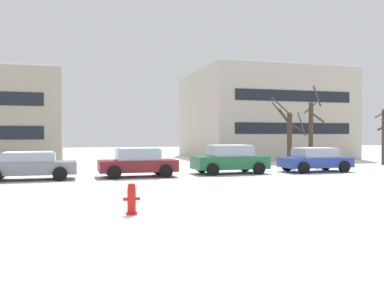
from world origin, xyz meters
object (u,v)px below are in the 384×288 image
at_px(fire_hydrant, 132,198).
at_px(parked_car_blue, 315,159).
at_px(parked_car_gray, 29,165).
at_px(parked_car_green, 230,159).
at_px(parked_car_maroon, 138,162).

height_order(fire_hydrant, parked_car_blue, parked_car_blue).
bearing_deg(parked_car_gray, parked_car_green, 2.01).
relative_size(parked_car_gray, parked_car_blue, 1.07).
height_order(parked_car_maroon, parked_car_green, parked_car_green).
distance_m(fire_hydrant, parked_car_green, 12.23).
height_order(parked_car_gray, parked_car_green, parked_car_green).
bearing_deg(parked_car_green, fire_hydrant, -123.69).
height_order(parked_car_maroon, parked_car_blue, parked_car_maroon).
xyz_separation_m(fire_hydrant, parked_car_green, (6.78, 10.17, 0.35)).
relative_size(parked_car_gray, parked_car_maroon, 1.11).
distance_m(fire_hydrant, parked_car_maroon, 9.98).
xyz_separation_m(fire_hydrant, parked_car_maroon, (1.74, 9.82, 0.30)).
height_order(fire_hydrant, parked_car_maroon, parked_car_maroon).
bearing_deg(parked_car_blue, parked_car_green, 176.24).
bearing_deg(parked_car_gray, parked_car_maroon, 0.07).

